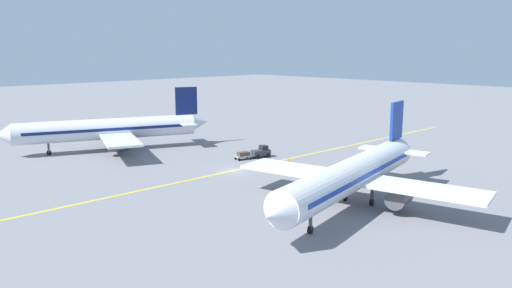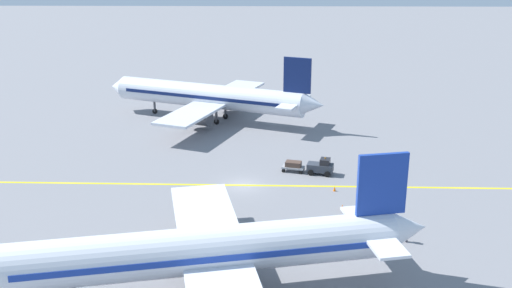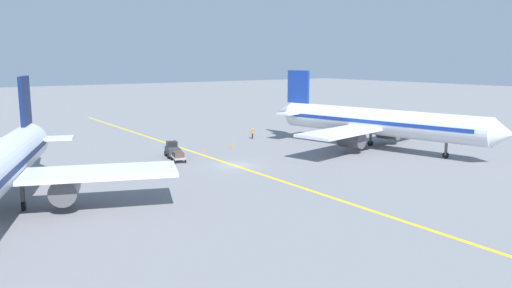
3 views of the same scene
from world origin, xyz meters
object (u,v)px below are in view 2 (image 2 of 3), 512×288
Objects in this scene: airplane_at_gate at (208,251)px; baggage_cart_trailing at (293,165)px; baggage_tug_dark at (321,167)px; traffic_cone_near_nose at (342,207)px; airplane_adjacent_stand at (211,97)px; traffic_cone_mid_apron at (335,189)px; ground_crew_worker at (407,233)px.

airplane_at_gate reaches higher than baggage_cart_trailing.
baggage_tug_dark is 9.94m from traffic_cone_near_nose.
baggage_tug_dark is at bearing -22.79° from airplane_at_gate.
airplane_adjacent_stand is at bearing 33.77° from baggage_tug_dark.
airplane_at_gate is 10.79× the size of baggage_tug_dark.
traffic_cone_near_nose is at bearing -156.78° from baggage_cart_trailing.
baggage_cart_trailing is at bearing 76.10° from baggage_tug_dark.
traffic_cone_mid_apron is at bearing -149.73° from airplane_adjacent_stand.
airplane_adjacent_stand is 35.95m from traffic_cone_near_nose.
baggage_tug_dark is 5.22m from traffic_cone_mid_apron.
airplane_at_gate is at bearing 157.21° from baggage_tug_dark.
baggage_tug_dark is at bearing -146.23° from airplane_adjacent_stand.
baggage_cart_trailing is 11.57m from traffic_cone_near_nose.
traffic_cone_near_nose is at bearing -172.15° from baggage_tug_dark.
airplane_at_gate is at bearing 150.03° from traffic_cone_mid_apron.
airplane_adjacent_stand is at bearing 26.81° from traffic_cone_near_nose.
airplane_at_gate reaches higher than ground_crew_worker.
airplane_adjacent_stand is at bearing 28.52° from baggage_cart_trailing.
baggage_tug_dark is 5.95× the size of traffic_cone_mid_apron.
ground_crew_worker reaches higher than baggage_cart_trailing.
airplane_adjacent_stand reaches higher than traffic_cone_near_nose.
airplane_adjacent_stand is 11.96× the size of baggage_cart_trailing.
airplane_at_gate is 19.39m from ground_crew_worker.
airplane_at_gate reaches higher than traffic_cone_mid_apron.
airplane_at_gate is at bearing -175.12° from airplane_adjacent_stand.
baggage_tug_dark is 1.14× the size of baggage_cart_trailing.
baggage_cart_trailing is (0.79, 3.20, -0.14)m from baggage_tug_dark.
ground_crew_worker reaches higher than traffic_cone_mid_apron.
baggage_cart_trailing is (26.31, -7.52, -2.95)m from airplane_at_gate.
traffic_cone_near_nose is at bearing -153.19° from airplane_adjacent_stand.
airplane_adjacent_stand reaches higher than traffic_cone_mid_apron.
ground_crew_worker is at bearing -62.61° from airplane_at_gate.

